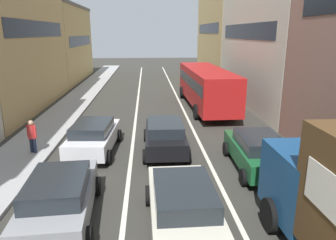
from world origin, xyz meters
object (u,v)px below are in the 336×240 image
at_px(hatchback_centre_lane_third, 165,135).
at_px(pedestrian_near_kerb, 32,136).
at_px(wagon_left_lane_second, 60,197).
at_px(sedan_right_lane_behind_truck, 258,151).
at_px(sedan_left_lane_third, 94,136).
at_px(sedan_centre_lane_second, 183,206).
at_px(bus_mid_queue_primary, 206,85).

bearing_deg(hatchback_centre_lane_third, pedestrian_near_kerb, 91.43).
relative_size(wagon_left_lane_second, sedan_right_lane_behind_truck, 1.01).
bearing_deg(sedan_left_lane_third, sedan_centre_lane_second, -147.57).
xyz_separation_m(sedan_left_lane_third, bus_mid_queue_primary, (6.87, 8.65, 0.96)).
distance_m(sedan_centre_lane_second, bus_mid_queue_primary, 15.42).
height_order(sedan_left_lane_third, bus_mid_queue_primary, bus_mid_queue_primary).
bearing_deg(sedan_right_lane_behind_truck, pedestrian_near_kerb, 78.70).
xyz_separation_m(sedan_right_lane_behind_truck, pedestrian_near_kerb, (-9.68, 2.19, 0.15)).
distance_m(sedan_right_lane_behind_truck, bus_mid_queue_primary, 11.07).
xyz_separation_m(hatchback_centre_lane_third, bus_mid_queue_primary, (3.54, 8.76, 0.96)).
height_order(sedan_centre_lane_second, wagon_left_lane_second, same).
bearing_deg(wagon_left_lane_second, sedan_centre_lane_second, -105.07).
distance_m(sedan_centre_lane_second, wagon_left_lane_second, 3.61).
bearing_deg(hatchback_centre_lane_third, sedan_right_lane_behind_truck, -121.27).
bearing_deg(sedan_left_lane_third, wagon_left_lane_second, -177.01).
distance_m(sedan_centre_lane_second, sedan_left_lane_third, 7.23).
height_order(wagon_left_lane_second, pedestrian_near_kerb, pedestrian_near_kerb).
bearing_deg(sedan_right_lane_behind_truck, sedan_left_lane_third, 72.62).
xyz_separation_m(wagon_left_lane_second, bus_mid_queue_primary, (6.96, 14.30, 0.96)).
bearing_deg(sedan_centre_lane_second, hatchback_centre_lane_third, 0.27).
relative_size(sedan_right_lane_behind_truck, bus_mid_queue_primary, 0.41).
bearing_deg(sedan_centre_lane_second, sedan_right_lane_behind_truck, -42.31).
height_order(hatchback_centre_lane_third, sedan_left_lane_third, same).
relative_size(sedan_left_lane_third, pedestrian_near_kerb, 2.66).
xyz_separation_m(wagon_left_lane_second, pedestrian_near_kerb, (-2.62, 5.47, 0.15)).
xyz_separation_m(sedan_centre_lane_second, wagon_left_lane_second, (-3.54, 0.71, 0.00)).
bearing_deg(sedan_right_lane_behind_truck, bus_mid_queue_primary, 1.96).
distance_m(wagon_left_lane_second, hatchback_centre_lane_third, 6.51).
distance_m(sedan_centre_lane_second, hatchback_centre_lane_third, 6.25).
bearing_deg(bus_mid_queue_primary, pedestrian_near_kerb, 131.34).
height_order(wagon_left_lane_second, bus_mid_queue_primary, bus_mid_queue_primary).
bearing_deg(sedan_left_lane_third, pedestrian_near_kerb, 97.77).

